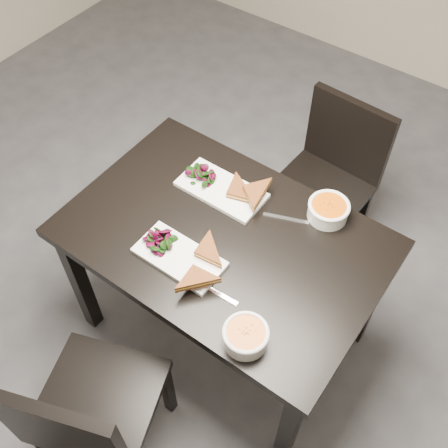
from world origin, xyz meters
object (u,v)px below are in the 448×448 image
plate_far (221,190)px  soup_bowl_far (328,210)px  chair_near (87,415)px  soup_bowl_near (246,336)px  table (224,250)px  chair_far (330,174)px  plate_near (179,257)px

plate_far → soup_bowl_far: size_ratio=2.19×
chair_near → soup_bowl_far: bearing=53.7°
chair_near → plate_far: 0.97m
chair_near → soup_bowl_near: (0.35, 0.44, 0.30)m
soup_bowl_near → plate_far: size_ratio=0.43×
table → chair_far: (0.08, 0.77, -0.17)m
table → chair_near: (-0.04, -0.75, -0.17)m
soup_bowl_near → plate_far: 0.66m
chair_far → plate_far: bearing=-107.4°
table → soup_bowl_far: soup_bowl_far is taller
chair_near → plate_near: size_ratio=2.57×
table → chair_far: 0.79m
chair_near → soup_bowl_near: bearing=31.6°
table → plate_near: (-0.07, -0.18, 0.11)m
chair_near → table: bearing=66.8°
chair_near → plate_near: chair_near is taller
table → chair_far: bearing=83.9°
chair_far → soup_bowl_far: 0.58m
plate_far → table: bearing=-51.4°
soup_bowl_near → chair_near: bearing=-128.6°
table → chair_near: 0.77m
table → soup_bowl_near: (0.31, -0.31, 0.14)m
table → soup_bowl_near: soup_bowl_near is taller
chair_far → plate_far: chair_far is taller
soup_bowl_near → soup_bowl_far: soup_bowl_far is taller
plate_far → soup_bowl_far: soup_bowl_far is taller
table → chair_near: size_ratio=1.41×
soup_bowl_near → chair_far: bearing=102.0°
chair_near → plate_near: 0.64m
chair_far → plate_far: 0.69m
soup_bowl_far → table: bearing=-131.0°
chair_near → soup_bowl_far: 1.15m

